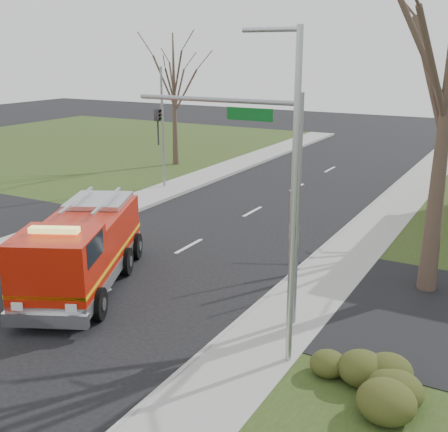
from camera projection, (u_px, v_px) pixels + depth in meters
The scene contains 8 objects.
ground at pixel (90, 300), 18.37m from camera, with size 120.00×120.00×0.00m, color black.
sidewalk_right at pixel (261, 344), 15.46m from camera, with size 2.40×80.00×0.15m, color gray.
hedge_corner at pixel (351, 373), 13.17m from camera, with size 2.80×2.00×0.90m, color #2E3814.
bare_tree_left at pixel (174, 85), 38.21m from camera, with size 4.50×4.50×9.00m.
traffic_signal_mast at pixel (256, 166), 15.86m from camera, with size 5.29×0.18×6.80m.
streetlight_pole at pixel (292, 195), 13.33m from camera, with size 1.48×0.16×8.40m.
utility_pole_far at pixel (163, 129), 32.28m from camera, with size 0.14×0.14×7.00m, color gray.
fire_engine at pixel (82, 252), 19.01m from camera, with size 5.24×7.50×2.88m.
Camera 1 is at (12.01, -12.58, 7.84)m, focal length 45.00 mm.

